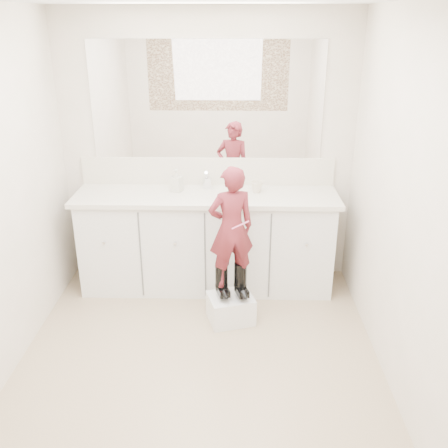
{
  "coord_description": "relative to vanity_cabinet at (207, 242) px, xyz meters",
  "views": [
    {
      "loc": [
        0.25,
        -2.86,
        2.3
      ],
      "look_at": [
        0.17,
        0.73,
        0.81
      ],
      "focal_mm": 40.0,
      "sensor_mm": 36.0,
      "label": 1
    }
  ],
  "objects": [
    {
      "name": "mirror",
      "position": [
        0.0,
        0.26,
        1.22
      ],
      "size": [
        2.0,
        0.02,
        1.0
      ],
      "primitive_type": "cube",
      "color": "white",
      "rests_on": "wall_back"
    },
    {
      "name": "wall_right",
      "position": [
        1.3,
        -1.23,
        0.78
      ],
      "size": [
        0.0,
        3.0,
        3.0
      ],
      "primitive_type": "plane",
      "rotation": [
        1.57,
        0.0,
        -1.57
      ],
      "color": "beige",
      "rests_on": "floor"
    },
    {
      "name": "boot_right",
      "position": [
        0.3,
        -0.58,
        -0.06
      ],
      "size": [
        0.16,
        0.22,
        0.29
      ],
      "primitive_type": null,
      "rotation": [
        0.0,
        0.0,
        0.29
      ],
      "color": "black",
      "rests_on": "step_stool"
    },
    {
      "name": "faucet",
      "position": [
        0.0,
        0.15,
        0.52
      ],
      "size": [
        0.08,
        0.08,
        0.1
      ],
      "primitive_type": "cylinder",
      "color": "silver",
      "rests_on": "countertop"
    },
    {
      "name": "toddler",
      "position": [
        0.22,
        -0.58,
        0.39
      ],
      "size": [
        0.41,
        0.33,
        0.98
      ],
      "primitive_type": "imported",
      "rotation": [
        0.0,
        0.0,
        3.43
      ],
      "color": "#A6333D",
      "rests_on": "step_stool"
    },
    {
      "name": "dot_panel",
      "position": [
        0.0,
        -2.71,
        1.22
      ],
      "size": [
        2.0,
        0.01,
        1.2
      ],
      "primitive_type": "cube",
      "color": "#472819",
      "rests_on": "wall_front"
    },
    {
      "name": "vanity_cabinet",
      "position": [
        0.0,
        0.0,
        0.0
      ],
      "size": [
        2.2,
        0.55,
        0.85
      ],
      "primitive_type": "cube",
      "color": "silver",
      "rests_on": "floor"
    },
    {
      "name": "soap_bottle",
      "position": [
        -0.26,
        0.06,
        0.56
      ],
      "size": [
        0.12,
        0.12,
        0.2
      ],
      "primitive_type": "imported",
      "rotation": [
        0.0,
        0.0,
        -0.4
      ],
      "color": "beige",
      "rests_on": "countertop"
    },
    {
      "name": "wall_back",
      "position": [
        0.0,
        0.27,
        0.77
      ],
      "size": [
        2.6,
        0.0,
        2.6
      ],
      "primitive_type": "plane",
      "rotation": [
        1.57,
        0.0,
        0.0
      ],
      "color": "beige",
      "rests_on": "floor"
    },
    {
      "name": "backsplash",
      "position": [
        0.0,
        0.26,
        0.59
      ],
      "size": [
        2.28,
        0.03,
        0.25
      ],
      "primitive_type": "cube",
      "color": "beige",
      "rests_on": "countertop"
    },
    {
      "name": "wall_front",
      "position": [
        0.0,
        -2.73,
        0.77
      ],
      "size": [
        2.6,
        0.0,
        2.6
      ],
      "primitive_type": "plane",
      "rotation": [
        -1.57,
        0.0,
        0.0
      ],
      "color": "beige",
      "rests_on": "floor"
    },
    {
      "name": "step_stool",
      "position": [
        0.22,
        -0.6,
        -0.31
      ],
      "size": [
        0.42,
        0.38,
        0.22
      ],
      "primitive_type": "cube",
      "rotation": [
        0.0,
        0.0,
        0.29
      ],
      "color": "silver",
      "rests_on": "floor"
    },
    {
      "name": "countertop",
      "position": [
        0.0,
        -0.01,
        0.45
      ],
      "size": [
        2.28,
        0.58,
        0.04
      ],
      "primitive_type": "cube",
      "color": "beige",
      "rests_on": "vanity_cabinet"
    },
    {
      "name": "floor",
      "position": [
        0.0,
        -1.23,
        -0.42
      ],
      "size": [
        3.0,
        3.0,
        0.0
      ],
      "primitive_type": "plane",
      "color": "#978563",
      "rests_on": "ground"
    },
    {
      "name": "boot_left",
      "position": [
        0.15,
        -0.58,
        -0.06
      ],
      "size": [
        0.16,
        0.22,
        0.29
      ],
      "primitive_type": null,
      "rotation": [
        0.0,
        0.0,
        0.29
      ],
      "color": "black",
      "rests_on": "step_stool"
    },
    {
      "name": "cup",
      "position": [
        0.44,
        0.05,
        0.51
      ],
      "size": [
        0.11,
        0.11,
        0.1
      ],
      "primitive_type": "imported",
      "rotation": [
        0.0,
        0.0,
        0.02
      ],
      "color": "beige",
      "rests_on": "countertop"
    },
    {
      "name": "toothbrush",
      "position": [
        0.29,
        -0.66,
        0.45
      ],
      "size": [
        0.13,
        0.05,
        0.06
      ],
      "primitive_type": "cylinder",
      "rotation": [
        0.0,
        1.22,
        0.29
      ],
      "color": "pink",
      "rests_on": "toddler"
    }
  ]
}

